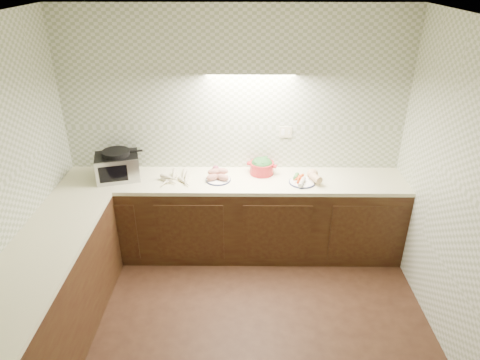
{
  "coord_description": "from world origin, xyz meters",
  "views": [
    {
      "loc": [
        0.1,
        -2.49,
        2.93
      ],
      "look_at": [
        0.07,
        1.25,
        1.02
      ],
      "focal_mm": 32.0,
      "sensor_mm": 36.0,
      "label": 1
    }
  ],
  "objects_px": {
    "toaster_oven": "(117,166)",
    "dutch_oven": "(262,166)",
    "sweet_potato_plate": "(218,176)",
    "onion_bowl": "(217,171)",
    "veg_plate": "(307,177)",
    "parsnip_pile": "(174,178)"
  },
  "relations": [
    {
      "from": "toaster_oven",
      "to": "veg_plate",
      "type": "relative_size",
      "value": 1.46
    },
    {
      "from": "veg_plate",
      "to": "dutch_oven",
      "type": "bearing_deg",
      "value": 157.91
    },
    {
      "from": "sweet_potato_plate",
      "to": "onion_bowl",
      "type": "relative_size",
      "value": 1.93
    },
    {
      "from": "toaster_oven",
      "to": "dutch_oven",
      "type": "height_order",
      "value": "toaster_oven"
    },
    {
      "from": "sweet_potato_plate",
      "to": "toaster_oven",
      "type": "bearing_deg",
      "value": 177.8
    },
    {
      "from": "parsnip_pile",
      "to": "dutch_oven",
      "type": "height_order",
      "value": "dutch_oven"
    },
    {
      "from": "dutch_oven",
      "to": "veg_plate",
      "type": "bearing_deg",
      "value": -6.7
    },
    {
      "from": "onion_bowl",
      "to": "dutch_oven",
      "type": "xyz_separation_m",
      "value": [
        0.48,
        0.02,
        0.05
      ]
    },
    {
      "from": "toaster_oven",
      "to": "sweet_potato_plate",
      "type": "height_order",
      "value": "toaster_oven"
    },
    {
      "from": "dutch_oven",
      "to": "onion_bowl",
      "type": "bearing_deg",
      "value": -161.66
    },
    {
      "from": "parsnip_pile",
      "to": "dutch_oven",
      "type": "relative_size",
      "value": 1.05
    },
    {
      "from": "toaster_oven",
      "to": "veg_plate",
      "type": "xyz_separation_m",
      "value": [
        1.97,
        -0.07,
        -0.1
      ]
    },
    {
      "from": "toaster_oven",
      "to": "parsnip_pile",
      "type": "height_order",
      "value": "toaster_oven"
    },
    {
      "from": "sweet_potato_plate",
      "to": "veg_plate",
      "type": "xyz_separation_m",
      "value": [
        0.92,
        -0.03,
        -0.0
      ]
    },
    {
      "from": "parsnip_pile",
      "to": "toaster_oven",
      "type": "bearing_deg",
      "value": 173.76
    },
    {
      "from": "toaster_oven",
      "to": "sweet_potato_plate",
      "type": "distance_m",
      "value": 1.05
    },
    {
      "from": "onion_bowl",
      "to": "veg_plate",
      "type": "height_order",
      "value": "veg_plate"
    },
    {
      "from": "toaster_oven",
      "to": "parsnip_pile",
      "type": "relative_size",
      "value": 1.49
    },
    {
      "from": "sweet_potato_plate",
      "to": "dutch_oven",
      "type": "height_order",
      "value": "dutch_oven"
    },
    {
      "from": "toaster_oven",
      "to": "dutch_oven",
      "type": "xyz_separation_m",
      "value": [
        1.51,
        0.12,
        -0.06
      ]
    },
    {
      "from": "onion_bowl",
      "to": "veg_plate",
      "type": "bearing_deg",
      "value": -9.76
    },
    {
      "from": "toaster_oven",
      "to": "onion_bowl",
      "type": "xyz_separation_m",
      "value": [
        1.03,
        0.1,
        -0.11
      ]
    }
  ]
}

